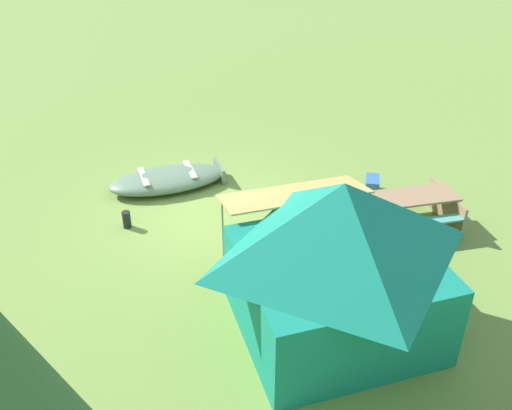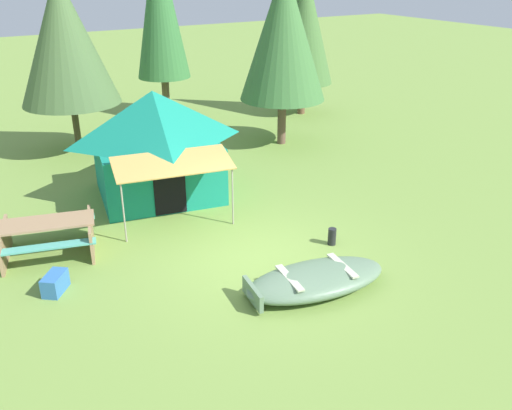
{
  "view_description": "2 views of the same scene",
  "coord_description": "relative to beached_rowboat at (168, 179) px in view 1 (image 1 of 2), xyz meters",
  "views": [
    {
      "loc": [
        3.77,
        9.67,
        6.44
      ],
      "look_at": [
        -0.34,
        1.69,
        1.05
      ],
      "focal_mm": 38.81,
      "sensor_mm": 36.0,
      "label": 1
    },
    {
      "loc": [
        -5.05,
        -8.42,
        5.64
      ],
      "look_at": [
        0.5,
        0.88,
        0.75
      ],
      "focal_mm": 38.43,
      "sensor_mm": 36.0,
      "label": 2
    }
  ],
  "objects": [
    {
      "name": "picnic_table",
      "position": [
        -3.93,
        3.93,
        0.26
      ],
      "size": [
        2.2,
        1.88,
        0.75
      ],
      "color": "#9D7B57",
      "rests_on": "ground_plane"
    },
    {
      "name": "cooler_box",
      "position": [
        -4.16,
        2.41,
        -0.04
      ],
      "size": [
        0.59,
        0.63,
        0.36
      ],
      "primitive_type": "cube",
      "rotation": [
        0.0,
        0.0,
        0.91
      ],
      "color": "#326DB4",
      "rests_on": "ground_plane"
    },
    {
      "name": "ground_plane",
      "position": [
        -0.33,
        1.55,
        -0.22
      ],
      "size": [
        80.0,
        80.0,
        0.0
      ],
      "primitive_type": "plane",
      "color": "olive"
    },
    {
      "name": "fuel_can",
      "position": [
        1.37,
        1.25,
        -0.03
      ],
      "size": [
        0.21,
        0.21,
        0.37
      ],
      "primitive_type": "cylinder",
      "rotation": [
        0.0,
        0.0,
        3.35
      ],
      "color": "black",
      "rests_on": "ground_plane"
    },
    {
      "name": "beached_rowboat",
      "position": [
        0.0,
        0.0,
        0.0
      ],
      "size": [
        2.91,
        1.59,
        0.43
      ],
      "color": "slate",
      "rests_on": "ground_plane"
    },
    {
      "name": "canvas_cabin_tent",
      "position": [
        -0.78,
        5.75,
        1.19
      ],
      "size": [
        3.61,
        4.33,
        2.72
      ],
      "color": "#15846C",
      "rests_on": "ground_plane"
    }
  ]
}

